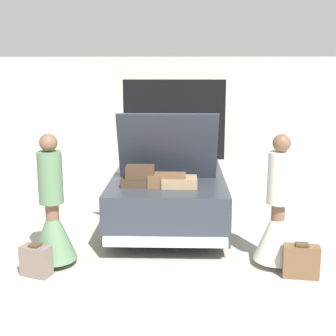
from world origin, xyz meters
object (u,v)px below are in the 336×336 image
Objects in this scene: person_right at (278,220)px; suitcase_beside_left_person at (36,261)px; person_left at (53,219)px; suitcase_beside_right_person at (301,261)px; car at (170,173)px.

person_right is 3.11m from suitcase_beside_left_person.
person_left reaches higher than suitcase_beside_left_person.
person_right is 3.78× the size of suitcase_beside_right_person.
person_left reaches higher than suitcase_beside_right_person.
suitcase_beside_right_person is at bearing 73.95° from person_left.
person_left is 3.79× the size of suitcase_beside_right_person.
suitcase_beside_right_person is (3.29, 0.05, 0.01)m from suitcase_beside_left_person.
car reaches higher than suitcase_beside_right_person.
person_left is at bearing -117.45° from car.
person_right is at bearing 80.39° from person_left.
car is at bearing 118.82° from suitcase_beside_right_person.
person_left is at bearing 67.28° from suitcase_beside_left_person.
suitcase_beside_left_person is 0.90× the size of suitcase_beside_right_person.
suitcase_beside_right_person reaches higher than suitcase_beside_left_person.
suitcase_beside_left_person is (-1.60, -3.14, -0.41)m from car.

